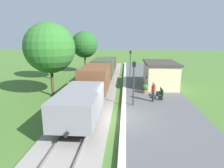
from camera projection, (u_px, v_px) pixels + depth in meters
ground_plane at (118, 120)px, 13.58m from camera, size 160.00×160.00×0.00m
platform_slab at (164, 119)px, 13.33m from camera, size 6.00×60.00×0.25m
platform_edge_stripe at (123, 116)px, 13.49m from camera, size 0.36×60.00×0.01m
track_ballast at (84, 118)px, 13.73m from camera, size 3.80×60.00×0.12m
rail_near at (94, 116)px, 13.65m from camera, size 0.07×60.00×0.14m
rail_far at (74, 116)px, 13.75m from camera, size 0.07×60.00×0.14m
freight_train at (100, 75)px, 21.89m from camera, size 2.50×26.00×2.72m
station_hut at (160, 74)px, 21.80m from camera, size 3.50×5.80×2.78m
bench_near_hut at (160, 93)px, 17.48m from camera, size 0.42×1.50×0.91m
person_waiting at (153, 91)px, 16.46m from camera, size 0.38×0.45×1.71m
potted_planter at (145, 88)px, 19.14m from camera, size 0.64×0.64×0.92m
lamp_post_near at (134, 75)px, 15.20m from camera, size 0.28×0.28×3.70m
lamp_post_far at (130, 58)px, 27.84m from camera, size 0.28×0.28×3.70m
tree_trackside_mid at (50, 48)px, 18.17m from camera, size 4.79×4.79×7.10m
tree_trackside_far at (51, 48)px, 26.02m from camera, size 4.44×4.44×6.58m
tree_field_left at (85, 45)px, 30.89m from camera, size 4.23×4.23×6.70m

